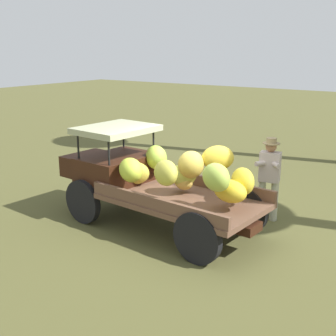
{
  "coord_description": "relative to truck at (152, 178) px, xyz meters",
  "views": [
    {
      "loc": [
        -4.12,
        6.93,
        3.44
      ],
      "look_at": [
        0.4,
        0.3,
        1.24
      ],
      "focal_mm": 47.29,
      "sensor_mm": 36.0,
      "label": 1
    }
  ],
  "objects": [
    {
      "name": "ground_plane",
      "position": [
        -0.81,
        -0.26,
        -0.97
      ],
      "size": [
        60.0,
        60.0,
        0.0
      ],
      "primitive_type": "plane",
      "color": "brown"
    },
    {
      "name": "loose_banana_bunch",
      "position": [
        -0.14,
        -2.13,
        -0.78
      ],
      "size": [
        0.6,
        0.69,
        0.39
      ],
      "primitive_type": "ellipsoid",
      "rotation": [
        0.0,
        0.02,
        1.96
      ],
      "color": "#B3D240",
      "rests_on": "ground"
    },
    {
      "name": "farmer",
      "position": [
        -1.8,
        -1.54,
        0.01
      ],
      "size": [
        0.52,
        0.48,
        1.71
      ],
      "rotation": [
        0.0,
        0.0,
        1.73
      ],
      "color": "#B7B79C",
      "rests_on": "ground"
    },
    {
      "name": "truck",
      "position": [
        0.0,
        0.0,
        0.0
      ],
      "size": [
        4.55,
        2.03,
        1.89
      ],
      "rotation": [
        0.0,
        0.0,
        -0.08
      ],
      "color": "#361A0F",
      "rests_on": "ground"
    }
  ]
}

